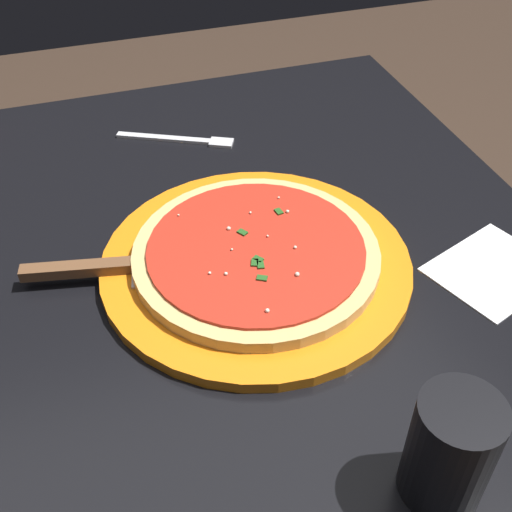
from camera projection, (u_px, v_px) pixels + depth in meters
restaurant_table at (232, 328)px, 0.92m from camera, size 0.84×0.94×0.76m
serving_plate at (256, 264)px, 0.79m from camera, size 0.38×0.38×0.01m
pizza at (256, 253)px, 0.78m from camera, size 0.30×0.30×0.02m
pizza_server at (111, 267)px, 0.77m from camera, size 0.22×0.09×0.01m
cup_tall_drink at (450, 450)px, 0.54m from camera, size 0.07×0.07×0.12m
napkin_folded_right at (493, 270)px, 0.80m from camera, size 0.18×0.16×0.00m
fork at (182, 140)px, 1.02m from camera, size 0.17×0.10×0.00m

